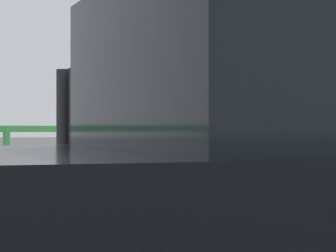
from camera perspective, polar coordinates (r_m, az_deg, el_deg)
parking_meter at (r=4.44m, az=1.87°, el=0.46°), size 0.18×0.19×1.48m
pedestrian_at_meter at (r=4.46m, az=-4.72°, el=-1.89°), size 0.69×0.45×1.61m
background_railing at (r=6.69m, az=-2.87°, el=-2.49°), size 24.06×0.06×1.06m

